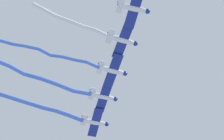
# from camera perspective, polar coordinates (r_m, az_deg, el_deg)

# --- Properties ---
(airplane_lead) EXTENTS (7.31, 5.98, 1.91)m
(airplane_lead) POSITION_cam_1_polar(r_m,az_deg,el_deg) (72.39, 2.90, 8.14)
(airplane_lead) COLOR silver
(airplane_left_wing) EXTENTS (7.10, 6.14, 1.91)m
(airplane_left_wing) POSITION_cam_1_polar(r_m,az_deg,el_deg) (75.68, 1.42, 3.97)
(airplane_left_wing) COLOR silver
(smoke_trail_left_wing) EXTENTS (9.80, 10.83, 2.51)m
(smoke_trail_left_wing) POSITION_cam_1_polar(r_m,az_deg,el_deg) (74.93, -5.49, 6.45)
(smoke_trail_left_wing) COLOR white
(airplane_right_wing) EXTENTS (7.16, 6.10, 1.91)m
(airplane_right_wing) POSITION_cam_1_polar(r_m,az_deg,el_deg) (78.89, 0.09, -0.07)
(airplane_right_wing) COLOR silver
(smoke_trail_right_wing) EXTENTS (14.03, 18.04, 1.67)m
(smoke_trail_right_wing) POSITION_cam_1_polar(r_m,az_deg,el_deg) (78.01, -9.60, 2.60)
(smoke_trail_right_wing) COLOR #4C75DB
(airplane_slot) EXTENTS (7.23, 6.05, 1.91)m
(airplane_slot) POSITION_cam_1_polar(r_m,az_deg,el_deg) (82.96, -1.12, -3.51)
(airplane_slot) COLOR silver
(smoke_trail_slot) EXTENTS (20.44, 17.37, 2.28)m
(smoke_trail_slot) POSITION_cam_1_polar(r_m,az_deg,el_deg) (80.01, -11.37, -0.17)
(smoke_trail_slot) COLOR #4C75DB
(airplane_trail) EXTENTS (7.33, 5.96, 1.91)m
(airplane_trail) POSITION_cam_1_polar(r_m,az_deg,el_deg) (86.90, -2.24, -6.88)
(airplane_trail) COLOR silver
(smoke_trail_trail) EXTENTS (15.74, 23.75, 6.05)m
(smoke_trail_trail) POSITION_cam_1_polar(r_m,az_deg,el_deg) (87.94, -12.62, -3.75)
(smoke_trail_trail) COLOR #4C75DB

